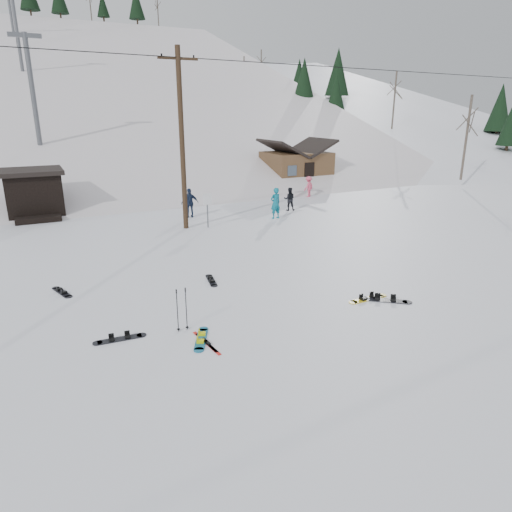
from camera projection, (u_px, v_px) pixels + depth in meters
name	position (u px, v px, depth m)	size (l,w,h in m)	color
ground	(286.00, 357.00, 11.69)	(200.00, 200.00, 0.00)	white
ski_slope	(80.00, 249.00, 62.12)	(60.00, 75.00, 45.00)	white
ridge_right	(331.00, 220.00, 73.85)	(34.00, 85.00, 36.00)	white
treeline_right	(357.00, 156.00, 62.82)	(20.00, 60.00, 10.00)	black
treeline_crest	(52.00, 144.00, 84.79)	(50.00, 6.00, 10.00)	black
utility_pole	(182.00, 138.00, 23.02)	(2.00, 0.26, 9.00)	#3A2819
trail_sign	(207.00, 204.00, 24.17)	(0.50, 0.09, 1.85)	#595B60
lift_hut	(34.00, 193.00, 26.93)	(3.40, 4.10, 2.75)	black
lift_tower_near	(31.00, 84.00, 33.07)	(2.20, 0.36, 8.00)	#595B60
lift_tower_mid	(16.00, 27.00, 48.08)	(2.20, 0.36, 8.00)	#595B60
cabin	(296.00, 167.00, 38.07)	(5.39, 4.40, 3.77)	brown
hero_snowboard	(201.00, 339.00, 12.59)	(0.81, 1.36, 0.10)	#166E94
hero_skis	(207.00, 342.00, 12.39)	(0.26, 1.52, 0.08)	red
ski_poles	(182.00, 309.00, 12.92)	(0.36, 0.09, 1.29)	black
board_scatter_a	(120.00, 339.00, 12.59)	(1.45, 0.35, 0.10)	black
board_scatter_b	(62.00, 292.00, 15.82)	(0.58, 1.33, 0.10)	black
board_scatter_d	(385.00, 300.00, 15.13)	(1.40, 1.21, 0.12)	black
board_scatter_e	(368.00, 298.00, 15.27)	(1.55, 0.31, 0.11)	yellow
board_scatter_f	(211.00, 280.00, 16.90)	(0.46, 1.32, 0.09)	black
skier_teal	(275.00, 203.00, 26.37)	(0.65, 0.43, 1.79)	#0C6D81
skier_dark	(289.00, 199.00, 28.51)	(0.70, 0.55, 1.44)	black
skier_pink	(309.00, 187.00, 32.99)	(0.96, 0.55, 1.48)	#EA5271
skier_navy	(190.00, 203.00, 26.63)	(1.00, 0.42, 1.71)	#1A2641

